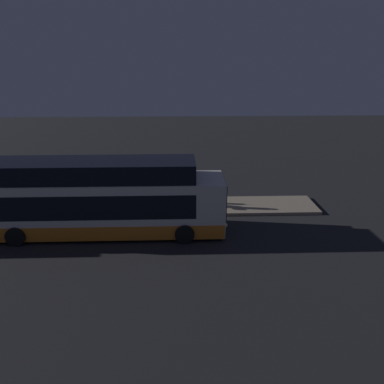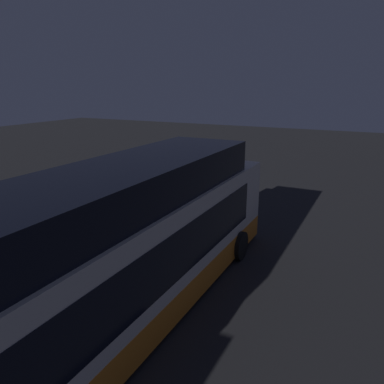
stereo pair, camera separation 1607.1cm
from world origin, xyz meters
name	(u,v)px [view 1 (the left image)]	position (x,y,z in m)	size (l,w,h in m)	color
ground	(138,230)	(0.00, 0.00, 0.00)	(80.00, 80.00, 0.00)	#232326
platform	(143,207)	(0.00, 2.93, 0.09)	(20.00, 2.66, 0.17)	gray
bus_lead	(98,202)	(-1.82, -0.18, 1.63)	(12.09, 2.85, 3.67)	silver
passenger_boarding	(170,189)	(1.59, 3.13, 1.10)	(0.53, 0.59, 1.69)	#6B604C
passenger_waiting	(208,192)	(3.76, 2.62, 1.05)	(0.56, 0.57, 1.61)	#2D2D33
suitcase	(216,198)	(4.25, 3.14, 0.48)	(0.39, 0.20, 0.86)	#598C59
sign_post	(74,174)	(-3.94, 3.61, 1.92)	(0.10, 0.76, 2.72)	#4C4C51
trash_bin	(93,207)	(-2.65, 2.03, 0.50)	(0.44, 0.44, 0.65)	#2D4C33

